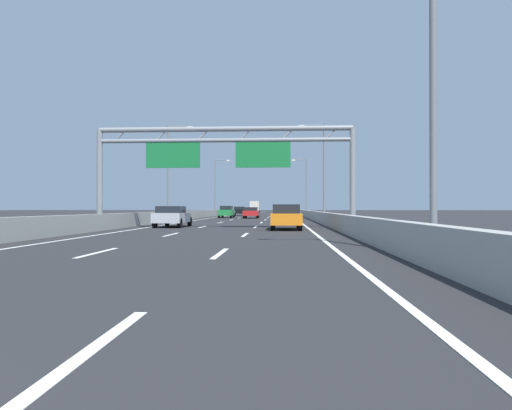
{
  "coord_description": "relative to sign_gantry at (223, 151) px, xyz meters",
  "views": [
    {
      "loc": [
        3.57,
        -0.73,
        1.33
      ],
      "look_at": [
        -0.11,
        65.22,
        1.67
      ],
      "focal_mm": 32.49,
      "sensor_mm": 36.0,
      "label": 1
    }
  ],
  "objects": [
    {
      "name": "lane_dash_right_10",
      "position": [
        1.9,
        65.67,
        -4.8
      ],
      "size": [
        0.16,
        3.0,
        0.01
      ],
      "primitive_type": "cube",
      "color": "white",
      "rests_on": "ground_plane"
    },
    {
      "name": "lane_dash_right_16",
      "position": [
        1.9,
        119.67,
        -4.8
      ],
      "size": [
        0.16,
        3.0,
        0.01
      ],
      "primitive_type": "cube",
      "color": "white",
      "rests_on": "ground_plane"
    },
    {
      "name": "red_car",
      "position": [
        -0.09,
        28.33,
        -4.09
      ],
      "size": [
        1.81,
        4.52,
        1.35
      ],
      "color": "red",
      "rests_on": "ground_plane"
    },
    {
      "name": "lane_dash_right_3",
      "position": [
        1.9,
        2.67,
        -4.8
      ],
      "size": [
        0.16,
        3.0,
        0.01
      ],
      "primitive_type": "cube",
      "color": "white",
      "rests_on": "ground_plane"
    },
    {
      "name": "lane_dash_left_12",
      "position": [
        -1.7,
        83.67,
        -4.8
      ],
      "size": [
        0.16,
        3.0,
        0.01
      ],
      "primitive_type": "cube",
      "color": "white",
      "rests_on": "ground_plane"
    },
    {
      "name": "white_car",
      "position": [
        3.72,
        90.34,
        -4.05
      ],
      "size": [
        1.76,
        4.44,
        1.47
      ],
      "color": "silver",
      "rests_on": "ground_plane"
    },
    {
      "name": "barrier_right",
      "position": [
        7.0,
        82.17,
        -4.34
      ],
      "size": [
        0.45,
        220.0,
        0.95
      ],
      "color": "#9E9E99",
      "rests_on": "ground_plane"
    },
    {
      "name": "lane_dash_left_10",
      "position": [
        -1.7,
        65.67,
        -4.8
      ],
      "size": [
        0.16,
        3.0,
        0.01
      ],
      "primitive_type": "cube",
      "color": "white",
      "rests_on": "ground_plane"
    },
    {
      "name": "sign_gantry",
      "position": [
        0.0,
        0.0,
        0.0
      ],
      "size": [
        16.16,
        0.36,
        6.36
      ],
      "color": "gray",
      "rests_on": "ground_plane"
    },
    {
      "name": "edge_line_right",
      "position": [
        5.35,
        60.17,
        -4.8
      ],
      "size": [
        0.16,
        176.0,
        0.01
      ],
      "primitive_type": "cube",
      "color": "white",
      "rests_on": "ground_plane"
    },
    {
      "name": "lane_dash_right_0",
      "position": [
        1.9,
        -24.33,
        -4.8
      ],
      "size": [
        0.16,
        3.0,
        0.01
      ],
      "primitive_type": "cube",
      "color": "white",
      "rests_on": "ground_plane"
    },
    {
      "name": "lane_dash_left_7",
      "position": [
        -1.7,
        38.67,
        -4.8
      ],
      "size": [
        0.16,
        3.0,
        0.01
      ],
      "primitive_type": "cube",
      "color": "white",
      "rests_on": "ground_plane"
    },
    {
      "name": "lane_dash_left_3",
      "position": [
        -1.7,
        2.67,
        -4.8
      ],
      "size": [
        0.16,
        3.0,
        0.01
      ],
      "primitive_type": "cube",
      "color": "white",
      "rests_on": "ground_plane"
    },
    {
      "name": "lane_dash_left_4",
      "position": [
        -1.7,
        11.67,
        -4.8
      ],
      "size": [
        0.16,
        3.0,
        0.01
      ],
      "primitive_type": "cube",
      "color": "white",
      "rests_on": "ground_plane"
    },
    {
      "name": "lane_dash_right_13",
      "position": [
        1.9,
        92.67,
        -4.8
      ],
      "size": [
        0.16,
        3.0,
        0.01
      ],
      "primitive_type": "cube",
      "color": "white",
      "rests_on": "ground_plane"
    },
    {
      "name": "lane_dash_right_5",
      "position": [
        1.9,
        20.67,
        -4.8
      ],
      "size": [
        0.16,
        3.0,
        0.01
      ],
      "primitive_type": "cube",
      "color": "white",
      "rests_on": "ground_plane"
    },
    {
      "name": "lane_dash_right_14",
      "position": [
        1.9,
        101.67,
        -4.8
      ],
      "size": [
        0.16,
        3.0,
        0.01
      ],
      "primitive_type": "cube",
      "color": "white",
      "rests_on": "ground_plane"
    },
    {
      "name": "lane_dash_right_6",
      "position": [
        1.9,
        29.67,
        -4.8
      ],
      "size": [
        0.16,
        3.0,
        0.01
      ],
      "primitive_type": "cube",
      "color": "white",
      "rests_on": "ground_plane"
    },
    {
      "name": "streetlamp_right_far",
      "position": [
        7.56,
        49.25,
        0.59
      ],
      "size": [
        2.58,
        0.28,
        9.5
      ],
      "color": "slate",
      "rests_on": "ground_plane"
    },
    {
      "name": "lane_dash_left_17",
      "position": [
        -1.7,
        128.67,
        -4.8
      ],
      "size": [
        0.16,
        3.0,
        0.01
      ],
      "primitive_type": "cube",
      "color": "white",
      "rests_on": "ground_plane"
    },
    {
      "name": "lane_dash_left_1",
      "position": [
        -1.7,
        -15.33,
        -4.8
      ],
      "size": [
        0.16,
        3.0,
        0.01
      ],
      "primitive_type": "cube",
      "color": "white",
      "rests_on": "ground_plane"
    },
    {
      "name": "black_car",
      "position": [
        -3.26,
        46.48,
        -4.05
      ],
      "size": [
        1.82,
        4.22,
        1.46
      ],
      "color": "black",
      "rests_on": "ground_plane"
    },
    {
      "name": "lane_dash_left_15",
      "position": [
        -1.7,
        110.67,
        -4.8
      ],
      "size": [
        0.16,
        3.0,
        0.01
      ],
      "primitive_type": "cube",
      "color": "white",
      "rests_on": "ground_plane"
    },
    {
      "name": "orange_car",
      "position": [
        3.93,
        -0.74,
        -4.04
      ],
      "size": [
        1.79,
        4.32,
        1.51
      ],
      "color": "orange",
      "rests_on": "ground_plane"
    },
    {
      "name": "lane_dash_left_2",
      "position": [
        -1.7,
        -6.33,
        -4.8
      ],
      "size": [
        0.16,
        3.0,
        0.01
      ],
      "primitive_type": "cube",
      "color": "white",
      "rests_on": "ground_plane"
    },
    {
      "name": "lane_dash_right_8",
      "position": [
        1.9,
        47.67,
        -4.8
      ],
      "size": [
        0.16,
        3.0,
        0.01
      ],
      "primitive_type": "cube",
      "color": "white",
      "rests_on": "ground_plane"
    },
    {
      "name": "lane_dash_left_16",
      "position": [
        -1.7,
        119.67,
        -4.8
      ],
      "size": [
        0.16,
        3.0,
        0.01
      ],
      "primitive_type": "cube",
      "color": "white",
      "rests_on": "ground_plane"
    },
    {
      "name": "streetlamp_right_near",
      "position": [
        7.56,
        -15.7,
        0.59
      ],
      "size": [
        2.58,
        0.28,
        9.5
      ],
      "color": "slate",
      "rests_on": "ground_plane"
    },
    {
      "name": "lane_dash_left_14",
      "position": [
        -1.7,
        101.67,
        -4.8
      ],
      "size": [
        0.16,
        3.0,
        0.01
      ],
      "primitive_type": "cube",
      "color": "white",
      "rests_on": "ground_plane"
    },
    {
      "name": "lane_dash_right_17",
      "position": [
        1.9,
        128.67,
        -4.8
      ],
      "size": [
        0.16,
        3.0,
        0.01
      ],
      "primitive_type": "cube",
      "color": "white",
      "rests_on": "ground_plane"
    },
    {
      "name": "edge_line_left",
      "position": [
        -5.15,
        60.17,
        -4.8
      ],
      "size": [
        0.16,
        176.0,
        0.01
      ],
      "primitive_type": "cube",
      "color": "white",
      "rests_on": "ground_plane"
    },
    {
      "name": "lane_dash_left_9",
      "position": [
        -1.7,
        56.67,
        -4.8
      ],
      "size": [
        0.16,
        3.0,
        0.01
      ],
      "primitive_type": "cube",
      "color": "white",
      "rests_on": "ground_plane"
    },
    {
      "name": "lane_dash_left_13",
      "position": [
        -1.7,
        92.67,
        -4.8
      ],
      "size": [
        0.16,
        3.0,
        0.01
      ],
      "primitive_type": "cube",
      "color": "white",
      "rests_on": "ground_plane"
    },
    {
      "name": "lane_dash_left_5",
      "position": [
        -1.7,
        20.67,
        -4.8
      ],
      "size": [
        0.16,
        3.0,
        0.01
      ],
      "primitive_type": "cube",
      "color": "white",
      "rests_on": "ground_plane"
    },
    {
      "name": "lane_dash_right_9",
      "position": [
        1.9,
        56.67,
        -4.8
      ],
      "size": [
        0.16,
        3.0,
        0.01
      ],
      "primitive_type": "cube",
      "color": "white",
      "rests_on": "ground_plane"
    },
    {
      "name": "streetlamp_right_mid",
      "position": [
        7.56,
        16.77,
        0.59
      ],
      "size": [
        2.58,
        0.28,
        9.5
      ],
      "color": "slate",
      "rests_on": "ground_plane"
    },
    {
      "name": "barrier_left",
      "position": [
        -6.8,
        82.17,
        -4.34
      ],
      "size": [
        0.45,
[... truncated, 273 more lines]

